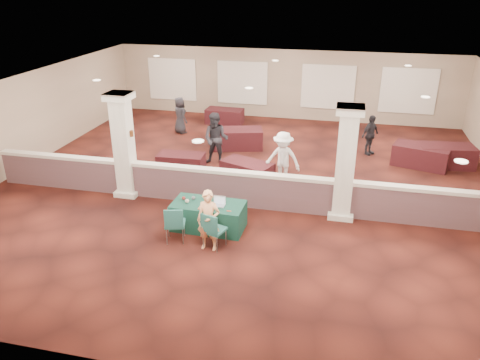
% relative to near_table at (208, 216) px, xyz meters
% --- Properties ---
extents(ground, '(16.00, 16.00, 0.00)m').
position_rel_near_table_xyz_m(ground, '(0.45, 3.00, -0.37)').
color(ground, '#4C1B13').
rests_on(ground, ground).
extents(wall_back, '(16.00, 0.04, 3.20)m').
position_rel_near_table_xyz_m(wall_back, '(0.45, 11.00, 1.23)').
color(wall_back, '#87745D').
rests_on(wall_back, ground).
extents(wall_front, '(16.00, 0.04, 3.20)m').
position_rel_near_table_xyz_m(wall_front, '(0.45, -5.00, 1.23)').
color(wall_front, '#87745D').
rests_on(wall_front, ground).
extents(wall_left, '(0.04, 16.00, 3.20)m').
position_rel_near_table_xyz_m(wall_left, '(-7.55, 3.00, 1.23)').
color(wall_left, '#87745D').
rests_on(wall_left, ground).
extents(ceiling, '(16.00, 16.00, 0.02)m').
position_rel_near_table_xyz_m(ceiling, '(0.45, 3.00, 2.83)').
color(ceiling, silver).
rests_on(ceiling, wall_back).
extents(partition_wall, '(15.60, 0.28, 1.10)m').
position_rel_near_table_xyz_m(partition_wall, '(0.45, 1.50, 0.20)').
color(partition_wall, brown).
rests_on(partition_wall, ground).
extents(column_left, '(0.72, 0.72, 3.20)m').
position_rel_near_table_xyz_m(column_left, '(-3.05, 1.50, 1.27)').
color(column_left, silver).
rests_on(column_left, ground).
extents(column_right, '(0.72, 0.72, 3.20)m').
position_rel_near_table_xyz_m(column_right, '(3.45, 1.50, 1.27)').
color(column_right, silver).
rests_on(column_right, ground).
extents(sconce_left, '(0.12, 0.12, 0.18)m').
position_rel_near_table_xyz_m(sconce_left, '(-3.33, 1.50, 1.63)').
color(sconce_left, brown).
rests_on(sconce_left, column_left).
extents(sconce_right, '(0.12, 0.12, 0.18)m').
position_rel_near_table_xyz_m(sconce_right, '(-2.77, 1.50, 1.63)').
color(sconce_right, brown).
rests_on(sconce_right, column_left).
extents(near_table, '(1.94, 1.01, 0.74)m').
position_rel_near_table_xyz_m(near_table, '(0.00, 0.00, 0.00)').
color(near_table, '#103C31').
rests_on(near_table, ground).
extents(conf_chair_main, '(0.62, 0.62, 0.99)m').
position_rel_near_table_xyz_m(conf_chair_main, '(0.39, -0.97, 0.22)').
color(conf_chair_main, '#1E5A4B').
rests_on(conf_chair_main, ground).
extents(conf_chair_side, '(0.60, 0.61, 0.99)m').
position_rel_near_table_xyz_m(conf_chair_side, '(-0.62, -0.90, 0.22)').
color(conf_chair_side, '#1E5A4B').
rests_on(conf_chair_side, ground).
extents(woman, '(0.58, 0.39, 1.58)m').
position_rel_near_table_xyz_m(woman, '(0.31, -0.98, 0.42)').
color(woman, '#FFB26E').
rests_on(woman, ground).
extents(far_table_front_left, '(1.63, 0.88, 0.64)m').
position_rel_near_table_xyz_m(far_table_front_left, '(-2.05, 3.59, -0.05)').
color(far_table_front_left, black).
rests_on(far_table_front_left, ground).
extents(far_table_front_center, '(1.86, 1.39, 0.68)m').
position_rel_near_table_xyz_m(far_table_front_center, '(0.35, 3.30, -0.03)').
color(far_table_front_center, black).
rests_on(far_table_front_center, ground).
extents(far_table_front_right, '(2.07, 1.44, 0.76)m').
position_rel_near_table_xyz_m(far_table_front_right, '(6.08, 6.00, 0.01)').
color(far_table_front_right, black).
rests_on(far_table_front_right, ground).
extents(far_table_back_left, '(1.70, 0.89, 0.68)m').
position_rel_near_table_xyz_m(far_table_back_left, '(-2.05, 9.50, -0.03)').
color(far_table_back_left, black).
rests_on(far_table_back_left, ground).
extents(far_table_back_center, '(2.08, 1.42, 0.77)m').
position_rel_near_table_xyz_m(far_table_back_center, '(-0.70, 6.39, 0.02)').
color(far_table_back_center, black).
rests_on(far_table_back_center, ground).
extents(far_table_back_right, '(2.00, 1.18, 0.77)m').
position_rel_near_table_xyz_m(far_table_back_right, '(6.95, 6.20, 0.02)').
color(far_table_back_right, black).
rests_on(far_table_back_right, ground).
extents(attendee_a, '(0.93, 0.53, 1.90)m').
position_rel_near_table_xyz_m(attendee_a, '(-1.05, 4.53, 0.58)').
color(attendee_a, black).
rests_on(attendee_a, ground).
extents(attendee_b, '(1.21, 0.70, 1.78)m').
position_rel_near_table_xyz_m(attendee_b, '(1.51, 3.31, 0.52)').
color(attendee_b, white).
rests_on(attendee_b, ground).
extents(attendee_c, '(0.90, 0.96, 1.52)m').
position_rel_near_table_xyz_m(attendee_c, '(4.32, 6.85, 0.39)').
color(attendee_c, black).
rests_on(attendee_c, ground).
extents(attendee_d, '(0.86, 0.81, 1.56)m').
position_rel_near_table_xyz_m(attendee_d, '(-3.55, 7.73, 0.41)').
color(attendee_d, black).
rests_on(attendee_d, ground).
extents(laptop_base, '(0.34, 0.24, 0.02)m').
position_rel_near_table_xyz_m(laptop_base, '(0.30, -0.06, 0.38)').
color(laptop_base, silver).
rests_on(laptop_base, near_table).
extents(laptop_screen, '(0.33, 0.02, 0.22)m').
position_rel_near_table_xyz_m(laptop_screen, '(0.30, 0.06, 0.50)').
color(laptop_screen, silver).
rests_on(laptop_screen, near_table).
extents(screen_glow, '(0.30, 0.01, 0.19)m').
position_rel_near_table_xyz_m(screen_glow, '(0.30, 0.05, 0.48)').
color(screen_glow, silver).
rests_on(screen_glow, near_table).
extents(knitting, '(0.41, 0.31, 0.03)m').
position_rel_near_table_xyz_m(knitting, '(0.04, -0.25, 0.38)').
color(knitting, '#C04E1E').
rests_on(knitting, near_table).
extents(yarn_cream, '(0.11, 0.11, 0.11)m').
position_rel_near_table_xyz_m(yarn_cream, '(-0.56, -0.08, 0.42)').
color(yarn_cream, beige).
rests_on(yarn_cream, near_table).
extents(yarn_red, '(0.10, 0.10, 0.10)m').
position_rel_near_table_xyz_m(yarn_red, '(-0.70, 0.07, 0.42)').
color(yarn_red, maroon).
rests_on(yarn_red, near_table).
extents(yarn_grey, '(0.10, 0.10, 0.10)m').
position_rel_near_table_xyz_m(yarn_grey, '(-0.45, 0.13, 0.42)').
color(yarn_grey, '#4C4C51').
rests_on(yarn_grey, near_table).
extents(scissors, '(0.12, 0.03, 0.01)m').
position_rel_near_table_xyz_m(scissors, '(0.65, -0.30, 0.37)').
color(scissors, red).
rests_on(scissors, near_table).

